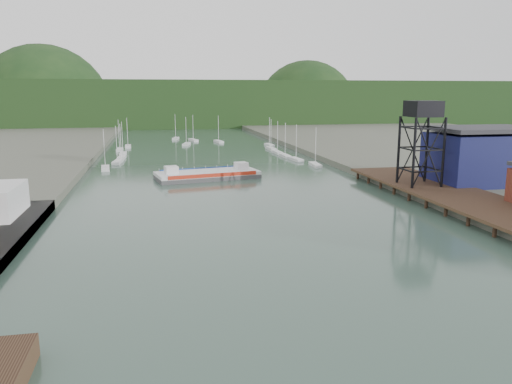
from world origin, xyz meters
name	(u,v)px	position (x,y,z in m)	size (l,w,h in m)	color
east_pier	(468,199)	(37.00, 45.00, 1.90)	(14.00, 70.00, 2.45)	black
lift_tower	(423,114)	(35.00, 58.00, 15.65)	(6.50, 6.50, 16.00)	black
blue_shed	(483,156)	(50.00, 60.00, 7.06)	(20.50, 14.50, 11.30)	#0C1337
marina_sailboats	(200,151)	(0.08, 138.46, 0.35)	(57.71, 92.65, 0.90)	silver
distant_hills	(171,106)	(-3.98, 301.35, 10.38)	(500.00, 120.00, 80.00)	black
chain_ferry	(207,174)	(-3.10, 85.32, 0.96)	(24.71, 13.61, 3.36)	#464648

